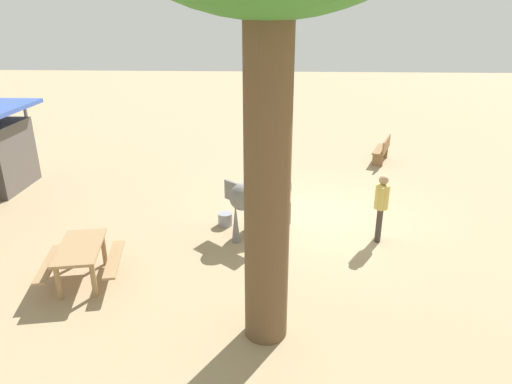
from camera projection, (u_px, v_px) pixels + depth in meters
ground_plane at (320, 217)px, 12.14m from camera, size 60.00×60.00×0.00m
elephant at (264, 195)px, 11.19m from camera, size 1.91×1.85×1.40m
person_handler at (381, 203)px, 10.61m from camera, size 0.50×0.32×1.62m
wooden_bench at (383, 149)px, 16.36m from camera, size 1.45×0.87×0.88m
picnic_table_near at (81, 255)px, 9.11m from camera, size 1.75×1.74×0.78m
feed_bucket at (225, 219)px, 11.66m from camera, size 0.36×0.36×0.32m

